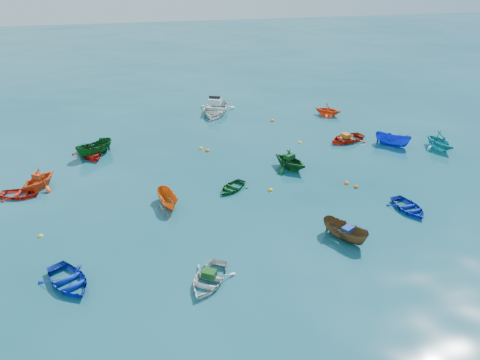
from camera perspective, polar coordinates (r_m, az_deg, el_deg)
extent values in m
plane|color=#0A424C|center=(28.81, 1.89, -5.20)|extent=(160.00, 160.00, 0.00)
imported|color=#0D27A9|center=(25.62, -20.10, -11.86)|extent=(3.75, 4.05, 0.69)
imported|color=silver|center=(24.30, -3.83, -12.34)|extent=(3.48, 3.80, 0.64)
imported|color=brown|center=(27.98, 12.59, -7.03)|extent=(2.59, 3.13, 1.16)
imported|color=#0D1EA5|center=(31.93, 19.81, -3.47)|extent=(2.46, 3.13, 0.59)
imported|color=#E44915|center=(35.57, -23.21, -0.87)|extent=(3.67, 3.78, 1.52)
imported|color=#12501B|center=(32.47, -1.01, -1.16)|extent=(3.00, 2.99, 0.51)
imported|color=teal|center=(42.25, 22.96, 3.58)|extent=(3.05, 3.40, 1.59)
imported|color=red|center=(34.94, -25.23, -1.81)|extent=(3.01, 2.44, 0.55)
imported|color=#DC5E14|center=(30.94, -8.69, -3.05)|extent=(1.65, 2.89, 1.05)
imported|color=#114A1D|center=(35.63, 6.06, 1.41)|extent=(3.79, 3.93, 1.59)
imported|color=#B3260E|center=(41.40, 12.81, 4.66)|extent=(3.93, 3.33, 0.69)
imported|color=#102CD1|center=(41.54, 18.01, 4.05)|extent=(2.95, 2.84, 1.15)
imported|color=#AE140E|center=(39.35, -17.75, 2.80)|extent=(3.55, 3.97, 0.68)
imported|color=#EF4B16|center=(47.34, 10.60, 7.77)|extent=(3.35, 3.27, 1.34)
imported|color=#0F4414|center=(39.42, -17.20, 2.92)|extent=(3.30, 2.94, 1.25)
imported|color=silver|center=(47.25, -3.05, 8.17)|extent=(4.98, 5.90, 1.65)
cube|color=#124817|center=(24.06, -3.78, -11.30)|extent=(0.86, 0.80, 0.33)
cube|color=navy|center=(27.52, 13.00, -5.89)|extent=(0.80, 0.75, 0.31)
cube|color=#BA3A13|center=(35.20, -23.43, 0.49)|extent=(0.84, 0.80, 0.33)
cube|color=#0F3F16|center=(35.27, 6.02, 2.88)|extent=(0.93, 0.87, 0.36)
cube|color=#C46514|center=(41.14, 12.78, 5.31)|extent=(0.74, 0.85, 0.35)
sphere|color=gold|center=(32.38, 3.74, -1.30)|extent=(0.36, 0.36, 0.36)
sphere|color=#FF620D|center=(34.08, 12.85, -0.44)|extent=(0.35, 0.35, 0.35)
sphere|color=yellow|center=(29.90, -23.12, -6.35)|extent=(0.29, 0.29, 0.29)
sphere|color=#D55A0B|center=(38.46, -3.98, 3.52)|extent=(0.38, 0.38, 0.38)
sphere|color=yellow|center=(40.29, 7.29, 4.50)|extent=(0.33, 0.33, 0.33)
sphere|color=#D3480B|center=(33.71, 13.95, -0.89)|extent=(0.34, 0.34, 0.34)
sphere|color=yellow|center=(38.94, -4.78, 3.80)|extent=(0.34, 0.34, 0.34)
sphere|color=#FF580D|center=(45.03, 3.96, 7.16)|extent=(0.39, 0.39, 0.39)
sphere|color=yellow|center=(43.04, 19.01, 4.71)|extent=(0.39, 0.39, 0.39)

